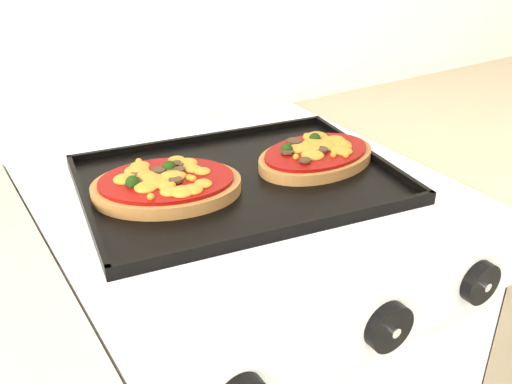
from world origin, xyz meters
TOP-DOWN VIEW (x-y plane):
  - control_panel at (0.00, 1.39)m, footprint 0.60×0.02m
  - knob_center at (0.01, 1.37)m, footprint 0.06×0.02m
  - knob_right at (0.18, 1.37)m, footprint 0.06×0.02m
  - baking_tray at (-0.00, 1.69)m, footprint 0.52×0.42m
  - pizza_left at (-0.12, 1.71)m, footprint 0.27×0.23m
  - pizza_right at (0.14, 1.68)m, footprint 0.22×0.16m

SIDE VIEW (x-z plane):
  - control_panel at x=0.00m, z-range 0.81..0.90m
  - knob_center at x=0.01m, z-range 0.82..0.89m
  - knob_right at x=0.18m, z-range 0.82..0.89m
  - baking_tray at x=0.00m, z-range 0.91..0.93m
  - pizza_right at x=0.14m, z-range 0.92..0.95m
  - pizza_left at x=-0.12m, z-range 0.92..0.95m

